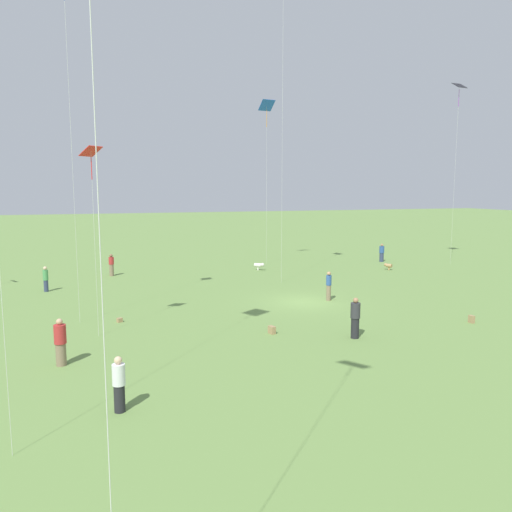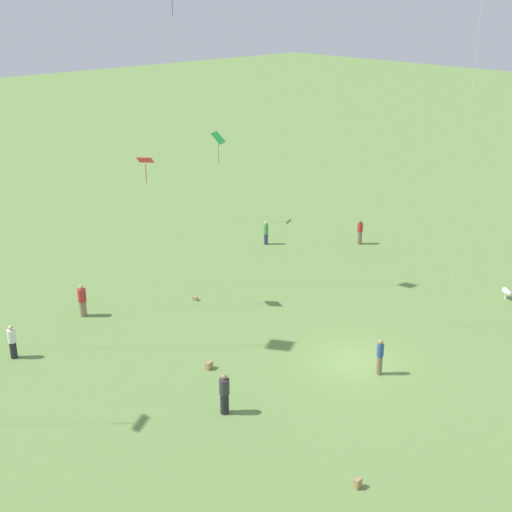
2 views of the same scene
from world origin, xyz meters
The scene contains 17 objects.
ground_plane centered at (0.00, 0.00, 0.00)m, with size 240.00×240.00×0.00m, color #6B8E47.
person_0 centered at (-13.88, -13.11, 0.82)m, with size 0.57×0.57×1.69m.
person_1 centered at (11.55, 11.81, 0.87)m, with size 0.53×0.53×1.74m.
person_2 centered at (14.91, -8.43, 0.85)m, with size 0.47×0.47×1.69m.
person_4 centered at (10.47, -13.26, 0.86)m, with size 0.56×0.56×1.73m.
person_5 centered at (0.90, 7.45, 0.93)m, with size 0.48×0.48×1.87m.
person_6 centered at (13.40, 6.91, 0.91)m, with size 0.64×0.64×1.85m.
person_7 centered at (-1.56, 0.08, 0.91)m, with size 0.40×0.40×1.78m.
kite_3 centered at (12.76, 0.51, 15.44)m, with size 0.70×0.81×16.90m.
kite_4 centered at (-19.17, -10.03, 15.07)m, with size 1.11×0.99×16.00m.
kite_6 centered at (-3.16, -15.24, 13.60)m, with size 1.35×1.10×14.42m.
kite_7 centered at (11.93, 3.29, 8.05)m, with size 1.06×1.05×8.60m.
dog_0 centered at (-1.36, -12.09, 0.42)m, with size 0.80×0.72×0.63m.
dog_1 centered at (-11.69, -8.78, 0.37)m, with size 0.55×0.69×0.56m.
picnic_bag_0 centered at (4.23, 5.56, 0.18)m, with size 0.30×0.41×0.36m.
picnic_bag_1 centered at (-6.03, 7.09, 0.19)m, with size 0.20×0.30×0.38m.
picnic_bag_2 centered at (10.84, 1.13, 0.11)m, with size 0.32×0.30×0.22m.
Camera 1 is at (12.33, 26.79, 6.71)m, focal length 35.00 mm.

